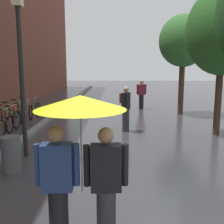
{
  "coord_description": "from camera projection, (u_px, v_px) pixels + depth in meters",
  "views": [
    {
      "loc": [
        -0.09,
        -3.19,
        2.45
      ],
      "look_at": [
        -0.22,
        3.12,
        1.35
      ],
      "focal_mm": 43.03,
      "sensor_mm": 36.0,
      "label": 1
    }
  ],
  "objects": [
    {
      "name": "kerb_strip",
      "position": [
        56.0,
        113.0,
        13.46
      ],
      "size": [
        0.3,
        36.0,
        0.12
      ],
      "primitive_type": "cube",
      "color": "slate",
      "rests_on": "ground"
    },
    {
      "name": "street_tree_1",
      "position": [
        223.0,
        31.0,
        9.0
      ],
      "size": [
        2.46,
        2.46,
        5.07
      ],
      "color": "#473323",
      "rests_on": "ground"
    },
    {
      "name": "street_tree_2",
      "position": [
        183.0,
        41.0,
        13.07
      ],
      "size": [
        2.37,
        2.37,
        4.89
      ],
      "color": "#473323",
      "rests_on": "ground"
    },
    {
      "name": "parked_bicycle_5",
      "position": [
        4.0,
        119.0,
        10.52
      ],
      "size": [
        1.15,
        0.82,
        0.96
      ],
      "color": "black",
      "rests_on": "ground"
    },
    {
      "name": "parked_bicycle_6",
      "position": [
        11.0,
        115.0,
        11.24
      ],
      "size": [
        1.1,
        0.73,
        0.96
      ],
      "color": "black",
      "rests_on": "ground"
    },
    {
      "name": "parked_bicycle_7",
      "position": [
        19.0,
        112.0,
        12.09
      ],
      "size": [
        1.15,
        0.81,
        0.96
      ],
      "color": "black",
      "rests_on": "ground"
    },
    {
      "name": "parked_bicycle_8",
      "position": [
        27.0,
        109.0,
        12.91
      ],
      "size": [
        1.12,
        0.76,
        0.96
      ],
      "color": "black",
      "rests_on": "ground"
    },
    {
      "name": "couple_under_umbrella",
      "position": [
        81.0,
        147.0,
        3.45
      ],
      "size": [
        1.22,
        1.17,
        2.08
      ],
      "color": "black",
      "rests_on": "ground"
    },
    {
      "name": "street_lamp_post",
      "position": [
        21.0,
        64.0,
        6.95
      ],
      "size": [
        0.24,
        0.24,
        4.23
      ],
      "color": "black",
      "rests_on": "ground"
    },
    {
      "name": "litter_bin",
      "position": [
        11.0,
        154.0,
        6.18
      ],
      "size": [
        0.44,
        0.44,
        0.85
      ],
      "primitive_type": "cylinder",
      "color": "#4C4C51",
      "rests_on": "ground"
    },
    {
      "name": "pedestrian_walking_midground",
      "position": [
        126.0,
        108.0,
        9.95
      ],
      "size": [
        0.42,
        0.56,
        1.69
      ],
      "color": "#2D2D33",
      "rests_on": "ground"
    },
    {
      "name": "pedestrian_walking_far",
      "position": [
        141.0,
        94.0,
        15.13
      ],
      "size": [
        0.57,
        0.33,
        1.62
      ],
      "color": "black",
      "rests_on": "ground"
    }
  ]
}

